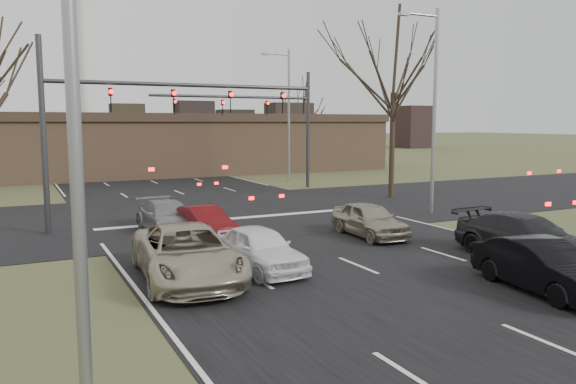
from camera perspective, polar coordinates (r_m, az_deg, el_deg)
name	(u,v)px	position (r m, az deg, el deg)	size (l,w,h in m)	color
ground	(419,291)	(15.86, 13.17, -9.80)	(360.00, 360.00, 0.00)	#45512B
road_main	(99,160)	(72.44, -18.64, 3.13)	(14.00, 300.00, 0.02)	black
road_cross	(227,212)	(28.73, -6.22, -2.04)	(200.00, 14.00, 0.02)	black
building	(157,144)	(51.05, -13.12, 4.79)	(42.40, 10.40, 5.30)	#8E694C
mast_arm_near	(126,110)	(25.06, -16.16, 8.00)	(12.12, 0.24, 8.00)	#383A3D
mast_arm_far	(271,115)	(38.13, -1.71, 7.79)	(11.12, 0.24, 8.00)	#383A3D
streetlight_left	(85,40)	(7.76, -19.90, 14.28)	(2.34, 0.25, 10.00)	gray
streetlight_right_near	(432,101)	(28.54, 14.41, 8.94)	(2.34, 0.25, 10.00)	gray
streetlight_right_far	(287,109)	(43.10, -0.13, 8.47)	(2.34, 0.25, 10.00)	gray
tree_right_near	(394,48)	(34.84, 10.74, 14.13)	(6.90, 6.90, 11.50)	black
tree_right_far	(303,96)	(52.86, 1.57, 9.70)	(5.40, 5.40, 9.00)	black
car_silver_suv	(187,253)	(16.55, -10.22, -6.17)	(2.63, 5.70, 1.58)	#B0A58E
car_white_sedan	(260,249)	(17.40, -2.89, -5.76)	(1.63, 4.05, 1.38)	white
car_black_hatch	(544,267)	(16.69, 24.56, -6.90)	(1.50, 4.30, 1.42)	black
car_charcoal_sedan	(527,237)	(20.37, 23.08, -4.27)	(2.08, 5.13, 1.49)	black
car_grey_ahead	(168,217)	(23.90, -12.13, -2.46)	(1.83, 4.51, 1.31)	gray
car_red_ahead	(204,222)	(22.47, -8.50, -3.06)	(1.32, 3.79, 1.25)	#550C0E
car_silver_ahead	(369,220)	(22.69, 8.26, -2.78)	(1.64, 4.06, 1.38)	#A19982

